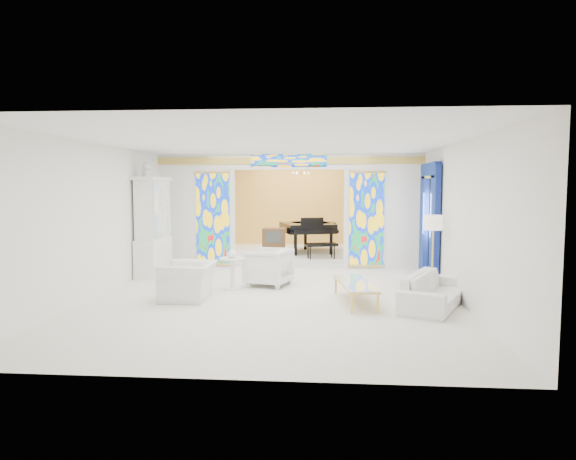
# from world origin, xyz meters

# --- Properties ---
(floor) EXTENTS (12.00, 12.00, 0.00)m
(floor) POSITION_xyz_m (0.00, 0.00, 0.00)
(floor) COLOR white
(floor) RESTS_ON ground
(ceiling) EXTENTS (7.00, 12.00, 0.02)m
(ceiling) POSITION_xyz_m (0.00, 0.00, 3.00)
(ceiling) COLOR white
(ceiling) RESTS_ON wall_back
(wall_back) EXTENTS (7.00, 0.02, 3.00)m
(wall_back) POSITION_xyz_m (0.00, 6.00, 1.50)
(wall_back) COLOR white
(wall_back) RESTS_ON floor
(wall_front) EXTENTS (7.00, 0.02, 3.00)m
(wall_front) POSITION_xyz_m (0.00, -6.00, 1.50)
(wall_front) COLOR white
(wall_front) RESTS_ON floor
(wall_left) EXTENTS (0.02, 12.00, 3.00)m
(wall_left) POSITION_xyz_m (-3.50, 0.00, 1.50)
(wall_left) COLOR white
(wall_left) RESTS_ON floor
(wall_right) EXTENTS (0.02, 12.00, 3.00)m
(wall_right) POSITION_xyz_m (3.50, 0.00, 1.50)
(wall_right) COLOR white
(wall_right) RESTS_ON floor
(partition_wall) EXTENTS (7.00, 0.22, 3.00)m
(partition_wall) POSITION_xyz_m (0.00, 2.00, 1.65)
(partition_wall) COLOR white
(partition_wall) RESTS_ON floor
(stained_glass_left) EXTENTS (0.90, 0.04, 2.40)m
(stained_glass_left) POSITION_xyz_m (-2.03, 1.89, 1.30)
(stained_glass_left) COLOR gold
(stained_glass_left) RESTS_ON partition_wall
(stained_glass_right) EXTENTS (0.90, 0.04, 2.40)m
(stained_glass_right) POSITION_xyz_m (2.03, 1.89, 1.30)
(stained_glass_right) COLOR gold
(stained_glass_right) RESTS_ON partition_wall
(stained_glass_transom) EXTENTS (2.00, 0.04, 0.34)m
(stained_glass_transom) POSITION_xyz_m (0.00, 1.89, 2.82)
(stained_glass_transom) COLOR gold
(stained_glass_transom) RESTS_ON partition_wall
(alcove_platform) EXTENTS (6.80, 3.80, 0.18)m
(alcove_platform) POSITION_xyz_m (0.00, 4.10, 0.09)
(alcove_platform) COLOR white
(alcove_platform) RESTS_ON floor
(gold_curtain_back) EXTENTS (6.70, 0.10, 2.90)m
(gold_curtain_back) POSITION_xyz_m (0.00, 5.88, 1.50)
(gold_curtain_back) COLOR #F8BC56
(gold_curtain_back) RESTS_ON wall_back
(chandelier) EXTENTS (0.48, 0.48, 0.30)m
(chandelier) POSITION_xyz_m (0.20, 4.00, 2.55)
(chandelier) COLOR #DFB54E
(chandelier) RESTS_ON ceiling
(blue_drapes) EXTENTS (0.14, 1.85, 2.65)m
(blue_drapes) POSITION_xyz_m (3.40, 0.70, 1.58)
(blue_drapes) COLOR navy
(blue_drapes) RESTS_ON wall_right
(china_cabinet) EXTENTS (0.56, 1.46, 2.72)m
(china_cabinet) POSITION_xyz_m (-3.22, 0.60, 1.17)
(china_cabinet) COLOR white
(china_cabinet) RESTS_ON floor
(armchair_left) EXTENTS (0.96, 1.10, 0.70)m
(armchair_left) POSITION_xyz_m (-1.63, -2.00, 0.35)
(armchair_left) COLOR white
(armchair_left) RESTS_ON floor
(armchair_right) EXTENTS (1.10, 1.09, 0.82)m
(armchair_right) POSITION_xyz_m (-0.26, -0.54, 0.41)
(armchair_right) COLOR white
(armchair_right) RESTS_ON floor
(sofa) EXTENTS (1.59, 2.21, 0.60)m
(sofa) POSITION_xyz_m (2.95, -2.26, 0.30)
(sofa) COLOR white
(sofa) RESTS_ON floor
(side_table) EXTENTS (0.70, 0.70, 0.67)m
(side_table) POSITION_xyz_m (-0.97, -1.01, 0.44)
(side_table) COLOR white
(side_table) RESTS_ON floor
(vase) EXTENTS (0.22, 0.22, 0.21)m
(vase) POSITION_xyz_m (-0.97, -1.01, 0.78)
(vase) COLOR silver
(vase) RESTS_ON side_table
(coffee_table) EXTENTS (0.80, 1.83, 0.39)m
(coffee_table) POSITION_xyz_m (1.54, -2.08, 0.36)
(coffee_table) COLOR white
(coffee_table) RESTS_ON floor
(floor_lamp) EXTENTS (0.43, 0.43, 1.57)m
(floor_lamp) POSITION_xyz_m (3.20, -0.77, 1.34)
(floor_lamp) COLOR #DFB54E
(floor_lamp) RESTS_ON floor
(grand_piano) EXTENTS (1.95, 2.97, 1.07)m
(grand_piano) POSITION_xyz_m (0.51, 3.90, 0.90)
(grand_piano) COLOR black
(grand_piano) RESTS_ON alcove_platform
(tv_console) EXTENTS (0.70, 0.50, 0.77)m
(tv_console) POSITION_xyz_m (-0.53, 3.10, 0.68)
(tv_console) COLOR brown
(tv_console) RESTS_ON alcove_platform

